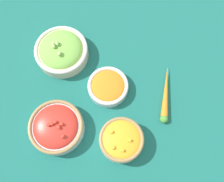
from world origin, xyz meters
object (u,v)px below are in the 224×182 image
at_px(bowl_carrots, 108,86).
at_px(bowl_squash, 121,140).
at_px(loose_carrot, 166,95).
at_px(bowl_cherry_tomatoes, 56,127).
at_px(bowl_lettuce, 61,51).

xyz_separation_m(bowl_carrots, bowl_squash, (-0.06, 0.17, 0.01)).
xyz_separation_m(bowl_squash, loose_carrot, (-0.13, -0.17, -0.02)).
bearing_deg(loose_carrot, bowl_cherry_tomatoes, 115.06).
bearing_deg(bowl_squash, loose_carrot, -127.99).
xyz_separation_m(bowl_carrots, bowl_lettuce, (0.18, -0.11, 0.01)).
height_order(bowl_carrots, loose_carrot, bowl_carrots).
distance_m(bowl_carrots, bowl_lettuce, 0.21).
relative_size(bowl_cherry_tomatoes, loose_carrot, 0.86).
relative_size(bowl_carrots, bowl_cherry_tomatoes, 0.79).
distance_m(bowl_lettuce, bowl_squash, 0.37).
bearing_deg(bowl_carrots, loose_carrot, 179.03).
xyz_separation_m(bowl_carrots, loose_carrot, (-0.19, 0.00, -0.01)).
bearing_deg(loose_carrot, bowl_lettuce, 74.21).
bearing_deg(loose_carrot, bowl_squash, 142.82).
bearing_deg(bowl_cherry_tomatoes, loose_carrot, -155.75).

